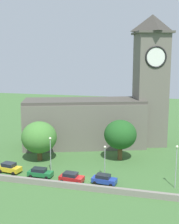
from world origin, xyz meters
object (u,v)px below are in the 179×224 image
car_red (71,177)px  streetlamp_west_mid (50,149)px  car_green (40,172)px  tree_by_tower (120,135)px  streetlamp_east_mid (176,160)px  tree_riverside_east (39,137)px  church (106,109)px  car_yellow (10,168)px  streetlamp_central (105,156)px  car_blue (104,179)px

car_red → streetlamp_west_mid: streetlamp_west_mid is taller
car_green → streetlamp_west_mid: bearing=63.1°
car_red → tree_by_tower: bearing=65.2°
streetlamp_west_mid → streetlamp_east_mid: streetlamp_east_mid is taller
car_red → tree_riverside_east: tree_riverside_east is taller
tree_riverside_east → car_green: bearing=-65.5°
church → tree_by_tower: size_ratio=4.17×
car_yellow → streetlamp_east_mid: bearing=1.6°
car_green → streetlamp_central: (11.63, 2.46, 3.33)m
car_green → tree_riverside_east: (-3.84, 8.41, 4.19)m
streetlamp_central → tree_by_tower: 10.73m
streetlamp_central → tree_by_tower: size_ratio=0.70×
streetlamp_west_mid → tree_riverside_east: size_ratio=0.83×
church → tree_riverside_east: 19.16m
car_red → car_blue: size_ratio=1.00×
streetlamp_central → streetlamp_east_mid: streetlamp_east_mid is taller
car_blue → streetlamp_central: 4.18m
car_yellow → tree_by_tower: size_ratio=0.53×
car_yellow → church: bearing=58.5°
church → car_red: church is taller
streetlamp_central → tree_riverside_east: (-15.47, 5.95, 0.86)m
car_red → car_yellow: bearing=174.4°
car_green → streetlamp_central: bearing=11.9°
car_yellow → car_red: car_yellow is taller
streetlamp_central → streetlamp_east_mid: (12.33, -1.13, 0.78)m
car_red → streetlamp_central: 7.04m
tree_riverside_east → church: bearing=52.8°
car_yellow → streetlamp_east_mid: 30.75m
church → car_yellow: size_ratio=7.84×
tree_by_tower → tree_riverside_east: bearing=-164.4°
streetlamp_east_mid → tree_by_tower: bearing=133.9°
streetlamp_central → car_yellow: bearing=-173.8°
tree_by_tower → car_yellow: bearing=-146.8°
church → streetlamp_west_mid: bearing=-106.7°
car_red → streetlamp_east_mid: streetlamp_east_mid is taller
tree_riverside_east → tree_by_tower: bearing=15.6°
streetlamp_west_mid → car_yellow: bearing=-166.4°
church → car_red: (-1.15, -24.09, -8.35)m
streetlamp_central → streetlamp_west_mid: bearing=-179.4°
church → car_green: 25.87m
streetlamp_east_mid → church: bearing=126.9°
streetlamp_west_mid → tree_by_tower: 15.74m
car_yellow → car_blue: 18.57m
streetlamp_east_mid → car_green: bearing=-176.8°
church → streetlamp_west_mid: church is taller
car_green → tree_riverside_east: 10.15m
streetlamp_east_mid → car_yellow: bearing=-178.4°
car_blue → tree_riverside_east: tree_riverside_east is taller
car_red → tree_by_tower: (6.39, 13.83, 4.68)m
car_blue → church: bearing=101.1°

